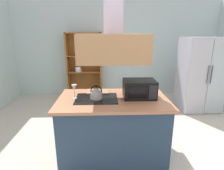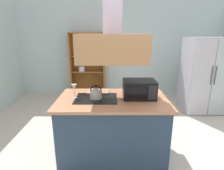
{
  "view_description": "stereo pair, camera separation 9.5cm",
  "coord_description": "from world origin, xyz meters",
  "px_view_note": "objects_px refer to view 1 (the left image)",
  "views": [
    {
      "loc": [
        -0.33,
        -2.43,
        1.81
      ],
      "look_at": [
        -0.23,
        0.37,
        1.0
      ],
      "focal_mm": 29.0,
      "sensor_mm": 36.0,
      "label": 1
    },
    {
      "loc": [
        -0.23,
        -2.44,
        1.81
      ],
      "look_at": [
        -0.23,
        0.37,
        1.0
      ],
      "focal_mm": 29.0,
      "sensor_mm": 36.0,
      "label": 2
    }
  ],
  "objects_px": {
    "cutting_board": "(98,91)",
    "microwave": "(139,89)",
    "dish_cabinet": "(85,69)",
    "refrigerator": "(200,74)",
    "kettle": "(96,93)",
    "wine_glass_on_counter": "(74,88)"
  },
  "relations": [
    {
      "from": "kettle",
      "to": "microwave",
      "type": "distance_m",
      "value": 0.63
    },
    {
      "from": "dish_cabinet",
      "to": "wine_glass_on_counter",
      "type": "height_order",
      "value": "dish_cabinet"
    },
    {
      "from": "refrigerator",
      "to": "wine_glass_on_counter",
      "type": "bearing_deg",
      "value": -148.66
    },
    {
      "from": "cutting_board",
      "to": "microwave",
      "type": "xyz_separation_m",
      "value": [
        0.61,
        -0.27,
        0.12
      ]
    },
    {
      "from": "dish_cabinet",
      "to": "microwave",
      "type": "xyz_separation_m",
      "value": [
        1.09,
        -2.73,
        0.22
      ]
    },
    {
      "from": "refrigerator",
      "to": "cutting_board",
      "type": "relative_size",
      "value": 5.06
    },
    {
      "from": "dish_cabinet",
      "to": "microwave",
      "type": "height_order",
      "value": "dish_cabinet"
    },
    {
      "from": "cutting_board",
      "to": "wine_glass_on_counter",
      "type": "bearing_deg",
      "value": -138.87
    },
    {
      "from": "cutting_board",
      "to": "microwave",
      "type": "relative_size",
      "value": 0.74
    },
    {
      "from": "refrigerator",
      "to": "cutting_board",
      "type": "height_order",
      "value": "refrigerator"
    },
    {
      "from": "cutting_board",
      "to": "wine_glass_on_counter",
      "type": "xyz_separation_m",
      "value": [
        -0.32,
        -0.28,
        0.14
      ]
    },
    {
      "from": "dish_cabinet",
      "to": "microwave",
      "type": "relative_size",
      "value": 3.97
    },
    {
      "from": "refrigerator",
      "to": "kettle",
      "type": "distance_m",
      "value": 2.91
    },
    {
      "from": "cutting_board",
      "to": "wine_glass_on_counter",
      "type": "height_order",
      "value": "wine_glass_on_counter"
    },
    {
      "from": "refrigerator",
      "to": "kettle",
      "type": "xyz_separation_m",
      "value": [
        -2.38,
        -1.66,
        0.12
      ]
    },
    {
      "from": "refrigerator",
      "to": "wine_glass_on_counter",
      "type": "distance_m",
      "value": 3.16
    },
    {
      "from": "wine_glass_on_counter",
      "to": "refrigerator",
      "type": "bearing_deg",
      "value": 31.34
    },
    {
      "from": "refrigerator",
      "to": "microwave",
      "type": "relative_size",
      "value": 3.74
    },
    {
      "from": "dish_cabinet",
      "to": "microwave",
      "type": "bearing_deg",
      "value": -68.14
    },
    {
      "from": "dish_cabinet",
      "to": "wine_glass_on_counter",
      "type": "bearing_deg",
      "value": -86.68
    },
    {
      "from": "microwave",
      "to": "cutting_board",
      "type": "bearing_deg",
      "value": 156.45
    },
    {
      "from": "kettle",
      "to": "microwave",
      "type": "bearing_deg",
      "value": 3.19
    }
  ]
}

